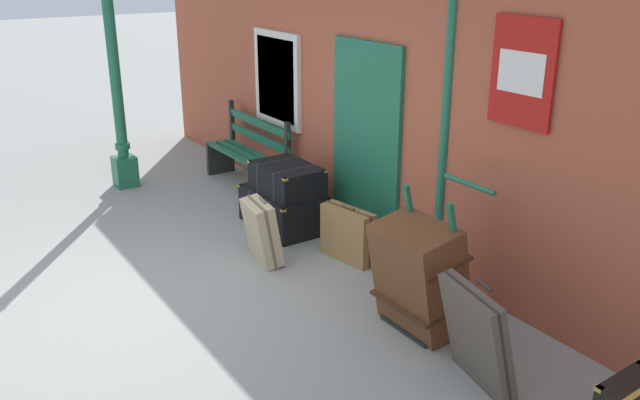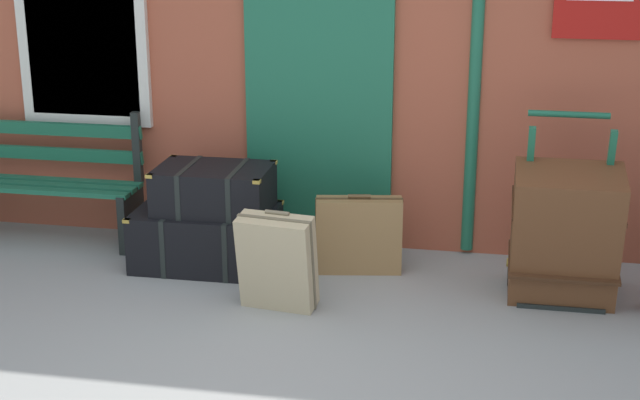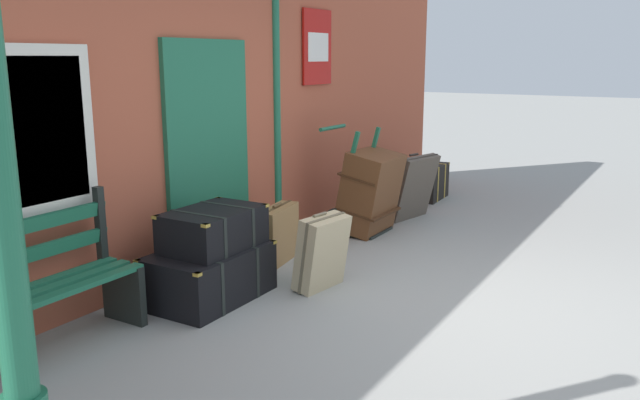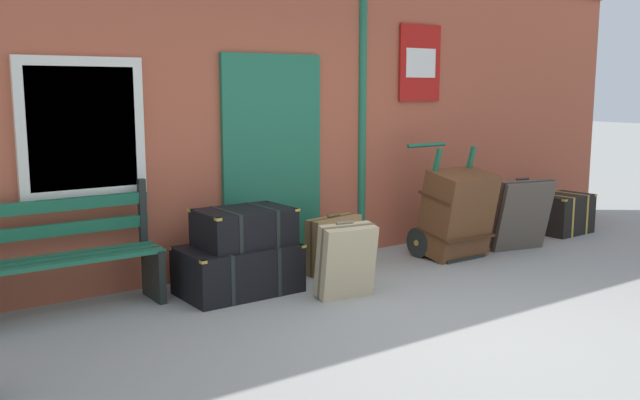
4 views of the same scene
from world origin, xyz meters
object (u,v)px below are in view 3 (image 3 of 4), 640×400
Objects in this scene: lamp_post at (11,293)px; steamer_trunk_middle at (213,229)px; platform_bench at (24,295)px; porters_trolley at (356,208)px; large_brown_trunk at (370,192)px; suitcase_brown at (278,235)px; steamer_trunk_base at (210,274)px; suitcase_beige at (322,252)px; corner_trunk at (425,181)px; suitcase_charcoal at (414,188)px.

lamp_post is 3.39× the size of steamer_trunk_middle.
porters_trolley is at bearing -4.95° from platform_bench.
suitcase_brown is (-1.39, 0.29, -0.20)m from large_brown_trunk.
suitcase_brown is at bearing 18.11° from lamp_post.
steamer_trunk_middle is at bearing 0.52° from steamer_trunk_base.
platform_bench is 1.69× the size of large_brown_trunk.
suitcase_beige is 0.86m from suitcase_brown.
suitcase_charcoal is at bearing -164.28° from corner_trunk.
platform_bench reaches higher than suitcase_beige.
large_brown_trunk is at bearing -90.00° from porters_trolley.
lamp_post is at bearing -161.89° from suitcase_brown.
suitcase_beige is 1.06× the size of suitcase_brown.
steamer_trunk_middle reaches higher than corner_trunk.
suitcase_brown is at bearing -5.08° from platform_bench.
platform_bench is 2.55× the size of suitcase_brown.
large_brown_trunk reaches higher than steamer_trunk_base.
suitcase_brown is (-2.22, 0.48, -0.13)m from suitcase_charcoal.
lamp_post reaches higher than suitcase_beige.
porters_trolley is 0.91m from suitcase_charcoal.
suitcase_charcoal is 1.25m from corner_trunk.
suitcase_brown is (1.10, 0.09, 0.06)m from steamer_trunk_base.
platform_bench is at bearing 175.05° from porters_trolley.
platform_bench is 1.97× the size of steamer_trunk_middle.
large_brown_trunk is at bearing -7.51° from platform_bench.
steamer_trunk_base is at bearing 179.24° from corner_trunk.
lamp_post reaches higher than porters_trolley.
steamer_trunk_middle is 0.86× the size of large_brown_trunk.
suitcase_beige is (3.05, 0.39, -0.71)m from lamp_post.
corner_trunk is at bearing -0.76° from steamer_trunk_base.
suitcase_beige is at bearing -44.03° from steamer_trunk_base.
suitcase_brown is at bearing 4.49° from steamer_trunk_base.
steamer_trunk_base is at bearing 179.35° from porters_trolley.
suitcase_beige is at bearing -166.00° from large_brown_trunk.
large_brown_trunk is 1.33× the size of corner_trunk.
porters_trolley is 1.25× the size of large_brown_trunk.
lamp_post is 4.15× the size of suitcase_beige.
steamer_trunk_middle is at bearing 179.22° from corner_trunk.
corner_trunk is (3.41, -0.15, -0.03)m from suitcase_brown.
lamp_post reaches higher than steamer_trunk_base.
suitcase_beige is at bearing -160.83° from porters_trolley.
corner_trunk is at bearing 8.18° from lamp_post.
porters_trolley is 1.40m from suitcase_brown.
lamp_post reaches higher than large_brown_trunk.
platform_bench reaches higher than suitcase_charcoal.
lamp_post is at bearing -168.15° from porters_trolley.
platform_bench is 3.95m from porters_trolley.
suitcase_charcoal is at bearing -23.97° from porters_trolley.
suitcase_beige is 2.65m from suitcase_charcoal.
suitcase_beige is 0.82× the size of suitcase_charcoal.
platform_bench is at bearing 174.92° from suitcase_brown.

